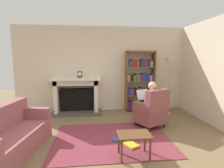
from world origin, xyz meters
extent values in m
plane|color=brown|center=(0.00, 0.00, 0.00)|extent=(14.00, 14.00, 0.00)
cube|color=beige|center=(0.00, 2.55, 1.35)|extent=(5.60, 0.10, 2.70)
cube|color=beige|center=(2.65, 1.25, 1.35)|extent=(0.10, 5.20, 2.70)
cube|color=brown|center=(0.00, 0.30, 0.01)|extent=(2.40, 1.80, 0.01)
cube|color=#4C4742|center=(-0.90, 2.18, 0.03)|extent=(1.53, 0.64, 0.05)
cube|color=black|center=(-0.90, 2.40, 0.40)|extent=(1.01, 0.20, 0.70)
cube|color=silver|center=(-1.50, 2.28, 0.52)|extent=(0.12, 0.44, 1.05)
cube|color=silver|center=(-0.29, 2.28, 0.52)|extent=(0.12, 0.44, 1.05)
cube|color=silver|center=(-0.90, 2.28, 0.97)|extent=(1.33, 0.44, 0.16)
cube|color=silver|center=(-0.90, 2.22, 1.08)|extent=(1.49, 0.56, 0.06)
cylinder|color=brown|center=(-0.77, 2.20, 1.21)|extent=(0.14, 0.14, 0.21)
cylinder|color=white|center=(-0.77, 2.14, 1.24)|extent=(0.10, 0.01, 0.10)
cube|color=brown|center=(0.68, 2.34, 0.97)|extent=(0.04, 0.32, 1.93)
cube|color=brown|center=(1.58, 2.34, 0.97)|extent=(0.04, 0.32, 1.93)
cube|color=brown|center=(1.13, 2.34, 1.91)|extent=(0.94, 0.32, 0.04)
cube|color=brown|center=(1.13, 2.34, 0.06)|extent=(0.90, 0.32, 0.02)
cube|color=#4C1E59|center=(0.74, 2.33, 0.20)|extent=(0.07, 0.26, 0.25)
cube|color=#4C1E59|center=(0.81, 2.33, 0.18)|extent=(0.06, 0.26, 0.23)
cube|color=brown|center=(0.88, 2.33, 0.19)|extent=(0.06, 0.26, 0.24)
cube|color=navy|center=(0.95, 2.33, 0.19)|extent=(0.08, 0.26, 0.23)
cube|color=maroon|center=(1.04, 2.33, 0.18)|extent=(0.09, 0.26, 0.22)
cube|color=#4C1E59|center=(1.12, 2.33, 0.16)|extent=(0.05, 0.26, 0.18)
cube|color=maroon|center=(1.17, 2.33, 0.16)|extent=(0.04, 0.26, 0.18)
cube|color=#4C1E59|center=(1.24, 2.33, 0.20)|extent=(0.08, 0.26, 0.25)
cube|color=black|center=(1.31, 2.33, 0.15)|extent=(0.05, 0.26, 0.16)
cube|color=#4C1E59|center=(1.38, 2.33, 0.20)|extent=(0.08, 0.26, 0.25)
cube|color=#4C1E59|center=(1.46, 2.33, 0.19)|extent=(0.05, 0.26, 0.23)
cube|color=navy|center=(1.52, 2.33, 0.18)|extent=(0.06, 0.26, 0.21)
cube|color=brown|center=(1.13, 2.34, 0.51)|extent=(0.90, 0.32, 0.02)
cube|color=navy|center=(0.73, 2.33, 0.65)|extent=(0.05, 0.26, 0.25)
cube|color=#4C1E59|center=(0.80, 2.33, 0.63)|extent=(0.07, 0.26, 0.21)
cube|color=brown|center=(0.86, 2.33, 0.63)|extent=(0.04, 0.26, 0.22)
cube|color=#4C1E59|center=(0.91, 2.33, 0.63)|extent=(0.04, 0.26, 0.21)
cube|color=black|center=(0.96, 2.33, 0.62)|extent=(0.04, 0.26, 0.18)
cube|color=#4C1E59|center=(1.01, 2.33, 0.64)|extent=(0.04, 0.26, 0.22)
cube|color=brown|center=(1.09, 2.33, 0.63)|extent=(0.09, 0.26, 0.21)
cube|color=#1E592D|center=(1.17, 2.33, 0.65)|extent=(0.07, 0.26, 0.25)
cube|color=brown|center=(1.25, 2.33, 0.62)|extent=(0.08, 0.26, 0.19)
cube|color=maroon|center=(1.32, 2.33, 0.62)|extent=(0.05, 0.26, 0.20)
cube|color=#4C1E59|center=(1.39, 2.33, 0.60)|extent=(0.06, 0.26, 0.16)
cube|color=#997F4C|center=(1.47, 2.33, 0.65)|extent=(0.09, 0.26, 0.25)
cube|color=#1E592D|center=(1.54, 2.33, 0.64)|extent=(0.04, 0.26, 0.23)
cube|color=brown|center=(1.13, 2.34, 0.97)|extent=(0.90, 0.32, 0.02)
cube|color=#997F4C|center=(0.75, 2.33, 1.08)|extent=(0.08, 0.26, 0.20)
cube|color=black|center=(0.84, 2.33, 1.08)|extent=(0.09, 0.26, 0.20)
cube|color=brown|center=(0.93, 2.33, 1.07)|extent=(0.06, 0.26, 0.18)
cube|color=#1E592D|center=(0.99, 2.33, 1.10)|extent=(0.05, 0.26, 0.24)
cube|color=brown|center=(1.06, 2.33, 1.08)|extent=(0.08, 0.26, 0.21)
cube|color=#4C1E59|center=(1.15, 2.33, 1.08)|extent=(0.08, 0.26, 0.21)
cube|color=navy|center=(1.23, 2.33, 1.10)|extent=(0.08, 0.26, 0.25)
cube|color=navy|center=(1.30, 2.33, 1.10)|extent=(0.06, 0.26, 0.25)
cube|color=#4C1E59|center=(1.38, 2.33, 1.08)|extent=(0.08, 0.26, 0.19)
cube|color=#997F4C|center=(1.46, 2.33, 1.07)|extent=(0.07, 0.26, 0.18)
cube|color=navy|center=(1.54, 2.33, 1.09)|extent=(0.06, 0.26, 0.22)
cube|color=brown|center=(1.13, 2.34, 1.42)|extent=(0.90, 0.32, 0.02)
cube|color=navy|center=(0.73, 2.33, 1.55)|extent=(0.05, 0.26, 0.23)
cube|color=#1E592D|center=(0.79, 2.33, 1.52)|extent=(0.05, 0.26, 0.19)
cube|color=maroon|center=(0.87, 2.33, 1.55)|extent=(0.09, 0.26, 0.23)
cube|color=maroon|center=(0.96, 2.33, 1.54)|extent=(0.08, 0.26, 0.21)
cube|color=brown|center=(1.04, 2.33, 1.52)|extent=(0.06, 0.26, 0.18)
cube|color=black|center=(1.09, 2.33, 1.52)|extent=(0.04, 0.26, 0.17)
cube|color=#4C1E59|center=(1.14, 2.33, 1.54)|extent=(0.04, 0.26, 0.22)
cube|color=navy|center=(1.20, 2.33, 1.56)|extent=(0.06, 0.26, 0.26)
cube|color=maroon|center=(1.28, 2.33, 1.56)|extent=(0.09, 0.26, 0.26)
cube|color=navy|center=(1.35, 2.33, 1.53)|extent=(0.04, 0.26, 0.20)
cube|color=#4C1E59|center=(1.40, 2.33, 1.55)|extent=(0.04, 0.26, 0.23)
cube|color=#997F4C|center=(1.47, 2.33, 1.53)|extent=(0.08, 0.26, 0.19)
cube|color=black|center=(1.56, 2.33, 1.53)|extent=(0.08, 0.26, 0.20)
cube|color=brown|center=(1.13, 2.34, 1.87)|extent=(0.90, 0.32, 0.02)
cylinder|color=#331E14|center=(1.14, 1.24, 0.06)|extent=(0.05, 0.05, 0.12)
cylinder|color=#331E14|center=(0.68, 1.01, 0.06)|extent=(0.05, 0.05, 0.12)
cylinder|color=#331E14|center=(1.35, 0.80, 0.06)|extent=(0.05, 0.05, 0.12)
cylinder|color=#331E14|center=(0.89, 0.58, 0.06)|extent=(0.05, 0.05, 0.12)
cube|color=brown|center=(1.02, 0.91, 0.27)|extent=(0.84, 0.82, 0.30)
cube|color=brown|center=(1.12, 0.69, 0.70)|extent=(0.65, 0.42, 0.55)
cube|color=brown|center=(1.26, 1.03, 0.53)|extent=(0.34, 0.54, 0.22)
cube|color=brown|center=(0.78, 0.79, 0.53)|extent=(0.34, 0.54, 0.22)
cube|color=silver|center=(1.04, 0.86, 0.67)|extent=(0.38, 0.32, 0.50)
sphere|color=#D8AD8C|center=(1.04, 0.86, 1.04)|extent=(0.20, 0.20, 0.20)
cube|color=#191E3F|center=(1.03, 1.08, 0.47)|extent=(0.28, 0.41, 0.12)
cube|color=#191E3F|center=(0.88, 1.01, 0.47)|extent=(0.28, 0.41, 0.12)
cylinder|color=#191E3F|center=(0.94, 1.25, 0.21)|extent=(0.10, 0.10, 0.42)
cylinder|color=#191E3F|center=(0.80, 1.18, 0.21)|extent=(0.10, 0.10, 0.42)
cube|color=white|center=(0.90, 1.16, 0.77)|extent=(0.37, 0.25, 0.25)
cube|color=#955157|center=(-1.80, -0.12, 0.20)|extent=(0.98, 1.79, 0.40)
cube|color=#955157|center=(-1.67, 0.64, 0.52)|extent=(0.72, 0.28, 0.24)
cube|color=brown|center=(0.30, -0.42, 0.41)|extent=(0.56, 0.39, 0.03)
cylinder|color=brown|center=(0.06, -0.57, 0.20)|extent=(0.04, 0.04, 0.39)
cylinder|color=brown|center=(0.54, -0.57, 0.20)|extent=(0.04, 0.04, 0.39)
cylinder|color=brown|center=(0.06, -0.27, 0.20)|extent=(0.04, 0.04, 0.39)
cylinder|color=brown|center=(0.54, -0.27, 0.20)|extent=(0.04, 0.04, 0.39)
cube|color=gold|center=(0.34, -0.05, 0.03)|extent=(0.31, 0.34, 0.03)
cube|color=gold|center=(0.24, 0.41, 0.03)|extent=(0.18, 0.22, 0.03)
cube|color=#334CA5|center=(0.12, 0.21, 0.03)|extent=(0.27, 0.25, 0.03)
cylinder|color=#B7933F|center=(1.86, 1.81, 0.01)|extent=(0.24, 0.24, 0.03)
cylinder|color=#B7933F|center=(1.86, 1.81, 0.77)|extent=(0.03, 0.03, 1.48)
cone|color=beige|center=(1.86, 1.81, 1.61)|extent=(0.32, 0.32, 0.22)
camera|label=1|loc=(-0.38, -3.22, 1.68)|focal=28.41mm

